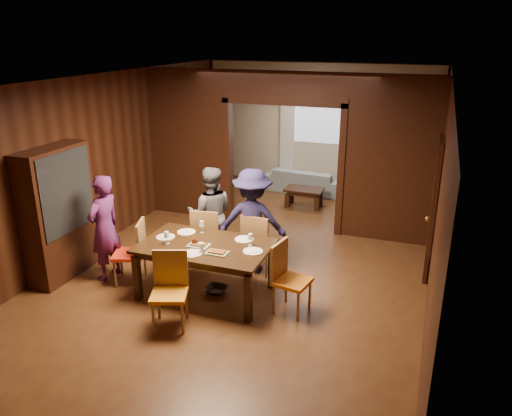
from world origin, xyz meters
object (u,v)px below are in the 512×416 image
at_px(chair_far_r, 259,242).
at_px(chair_far_l, 208,236).
at_px(person_navy, 252,221).
at_px(sofa, 305,180).
at_px(person_grey, 211,214).
at_px(hutch, 59,213).
at_px(dining_table, 206,269).
at_px(chair_right, 292,279).
at_px(chair_near, 169,292).
at_px(chair_left, 129,252).
at_px(coffee_table, 304,197).
at_px(person_purple, 105,228).

bearing_deg(chair_far_r, chair_far_l, 6.65).
xyz_separation_m(person_navy, sofa, (-0.26, 4.23, -0.55)).
relative_size(person_grey, hutch, 0.78).
height_order(person_grey, dining_table, person_grey).
height_order(chair_right, chair_near, same).
relative_size(chair_right, chair_far_r, 1.00).
bearing_deg(hutch, chair_near, -17.91).
xyz_separation_m(person_grey, chair_left, (-0.79, -1.17, -0.30)).
distance_m(chair_left, chair_far_l, 1.27).
distance_m(coffee_table, hutch, 5.12).
bearing_deg(chair_left, chair_right, 70.66).
bearing_deg(chair_near, chair_far_l, 80.04).
bearing_deg(chair_near, person_navy, 57.14).
bearing_deg(chair_far_l, person_navy, 171.43).
height_order(person_navy, coffee_table, person_navy).
relative_size(sofa, chair_right, 1.90).
distance_m(dining_table, chair_far_r, 1.05).
distance_m(dining_table, chair_left, 1.22).
distance_m(sofa, chair_far_r, 4.24).
distance_m(chair_right, chair_far_r, 1.28).
height_order(person_purple, hutch, hutch).
bearing_deg(chair_right, hutch, 102.64).
height_order(chair_far_r, chair_near, same).
bearing_deg(person_navy, hutch, 10.72).
bearing_deg(person_grey, chair_far_r, 147.65).
xyz_separation_m(person_navy, chair_far_r, (0.11, 0.01, -0.34)).
xyz_separation_m(chair_right, hutch, (-3.59, -0.14, 0.52)).
xyz_separation_m(coffee_table, chair_right, (0.94, -4.17, 0.28)).
bearing_deg(hutch, dining_table, 5.01).
distance_m(dining_table, chair_near, 0.93).
height_order(person_navy, chair_far_r, person_navy).
height_order(chair_far_l, chair_near, same).
relative_size(person_navy, chair_far_l, 1.69).
relative_size(chair_right, chair_far_l, 1.00).
relative_size(sofa, chair_far_r, 1.90).
bearing_deg(person_purple, hutch, -70.55).
xyz_separation_m(person_grey, person_navy, (0.78, -0.17, 0.04)).
relative_size(chair_far_r, hutch, 0.48).
distance_m(coffee_table, chair_right, 4.29).
bearing_deg(person_purple, chair_left, 93.95).
distance_m(person_navy, coffee_table, 3.25).
bearing_deg(chair_near, person_grey, 80.14).
bearing_deg(sofa, chair_right, 108.51).
bearing_deg(chair_far_r, chair_left, 34.15).
bearing_deg(dining_table, hutch, -174.99).
bearing_deg(hutch, sofa, 65.81).
bearing_deg(coffee_table, chair_far_r, -87.69).
xyz_separation_m(dining_table, chair_far_l, (-0.38, 0.88, 0.10)).
bearing_deg(coffee_table, chair_right, -77.30).
relative_size(chair_left, chair_far_l, 1.00).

